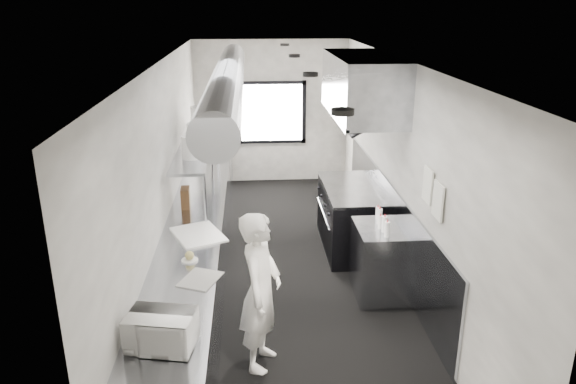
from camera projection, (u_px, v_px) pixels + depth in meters
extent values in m
cube|color=black|center=(285.00, 270.00, 7.45)|extent=(3.00, 8.00, 0.01)
cube|color=silver|center=(285.00, 61.00, 6.52)|extent=(3.00, 8.00, 0.01)
cube|color=silver|center=(272.00, 112.00, 10.75)|extent=(3.00, 0.02, 2.80)
cube|color=silver|center=(330.00, 374.00, 3.22)|extent=(3.00, 0.02, 2.80)
cube|color=silver|center=(167.00, 175.00, 6.89)|extent=(0.02, 8.00, 2.80)
cube|color=silver|center=(400.00, 170.00, 7.09)|extent=(0.02, 8.00, 2.80)
cube|color=gray|center=(389.00, 222.00, 7.65)|extent=(0.03, 5.50, 1.10)
cylinder|color=gray|center=(228.00, 78.00, 6.93)|extent=(0.40, 6.40, 0.40)
cube|color=white|center=(272.00, 113.00, 10.71)|extent=(1.20, 0.03, 1.10)
cube|color=black|center=(271.00, 83.00, 10.54)|extent=(1.36, 0.03, 0.08)
cube|color=black|center=(272.00, 141.00, 10.92)|extent=(1.36, 0.03, 0.08)
cube|color=black|center=(239.00, 113.00, 10.69)|extent=(0.08, 0.03, 1.25)
cube|color=black|center=(304.00, 112.00, 10.77)|extent=(0.08, 0.03, 1.25)
cube|color=gray|center=(362.00, 85.00, 7.39)|extent=(0.80, 2.20, 0.80)
cube|color=gray|center=(334.00, 114.00, 7.49)|extent=(0.05, 2.20, 0.05)
cube|color=black|center=(355.00, 110.00, 7.50)|extent=(0.50, 2.10, 0.28)
cube|color=gray|center=(195.00, 260.00, 6.76)|extent=(0.70, 6.00, 0.90)
cube|color=gray|center=(197.00, 144.00, 7.80)|extent=(0.45, 3.00, 0.04)
cylinder|color=gray|center=(205.00, 199.00, 6.60)|extent=(0.04, 0.04, 0.66)
cylinder|color=gray|center=(212.00, 166.00, 7.92)|extent=(0.04, 0.04, 0.66)
cylinder|color=gray|center=(217.00, 142.00, 9.24)|extent=(0.04, 0.04, 0.66)
cube|color=black|center=(353.00, 219.00, 8.03)|extent=(0.85, 1.60, 0.90)
cube|color=gray|center=(354.00, 188.00, 7.88)|extent=(0.85, 1.60, 0.04)
cube|color=gray|center=(325.00, 219.00, 8.00)|extent=(0.03, 1.55, 0.80)
cylinder|color=gray|center=(323.00, 213.00, 7.97)|extent=(0.03, 1.30, 0.03)
cube|color=gray|center=(382.00, 261.00, 6.72)|extent=(0.65, 0.80, 0.90)
cube|color=gray|center=(213.00, 172.00, 10.24)|extent=(0.70, 1.20, 0.90)
cube|color=white|center=(428.00, 185.00, 5.89)|extent=(0.02, 0.28, 0.38)
cube|color=white|center=(438.00, 201.00, 5.58)|extent=(0.02, 0.28, 0.38)
imported|color=white|center=(261.00, 292.00, 5.29)|extent=(0.55, 0.68, 1.64)
imported|color=white|center=(161.00, 331.00, 4.27)|extent=(0.54, 0.45, 0.29)
cylinder|color=#A2AB9E|center=(148.00, 319.00, 4.59)|extent=(0.16, 0.16, 0.10)
cylinder|color=#A2AB9E|center=(157.00, 312.00, 4.70)|extent=(0.14, 0.14, 0.10)
cube|color=silver|center=(200.00, 279.00, 5.35)|extent=(0.46, 0.51, 0.01)
cylinder|color=white|center=(190.00, 260.00, 5.73)|extent=(0.20, 0.20, 0.01)
sphere|color=tan|center=(189.00, 255.00, 5.71)|extent=(0.10, 0.10, 0.10)
cube|color=white|center=(198.00, 235.00, 6.35)|extent=(0.73, 0.81, 0.02)
cube|color=brown|center=(185.00, 198.00, 7.18)|extent=(0.12, 0.25, 0.26)
cylinder|color=white|center=(191.00, 147.00, 6.96)|extent=(0.30, 0.30, 0.30)
cylinder|color=white|center=(196.00, 134.00, 7.58)|extent=(0.29, 0.29, 0.32)
cylinder|color=white|center=(199.00, 128.00, 7.94)|extent=(0.24, 0.24, 0.33)
cylinder|color=white|center=(199.00, 119.00, 8.38)|extent=(0.29, 0.29, 0.39)
cylinder|color=white|center=(387.00, 229.00, 6.29)|extent=(0.08, 0.08, 0.18)
cylinder|color=white|center=(384.00, 224.00, 6.42)|extent=(0.08, 0.08, 0.19)
cylinder|color=white|center=(380.00, 222.00, 6.52)|extent=(0.07, 0.07, 0.16)
cylinder|color=white|center=(380.00, 216.00, 6.65)|extent=(0.08, 0.08, 0.20)
cylinder|color=white|center=(378.00, 213.00, 6.80)|extent=(0.06, 0.06, 0.16)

